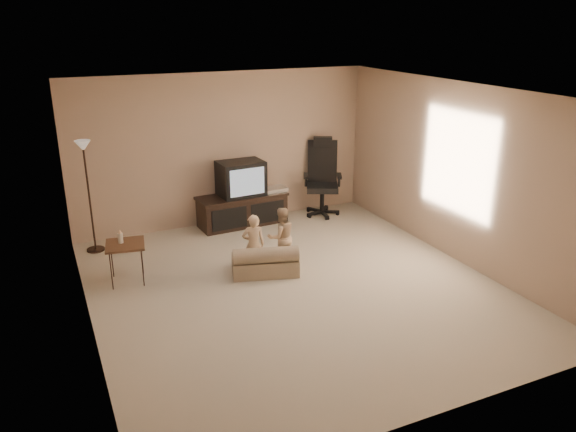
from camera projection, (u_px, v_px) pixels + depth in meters
name	position (u px, v px, depth m)	size (l,w,h in m)	color
floor	(295.00, 287.00, 7.27)	(5.50, 5.50, 0.00)	beige
room_shell	(295.00, 174.00, 6.76)	(5.50, 5.50, 5.50)	silver
tv_stand	(242.00, 199.00, 9.33)	(1.55, 0.65, 1.09)	black
office_chair	(322.00, 187.00, 9.84)	(0.83, 0.84, 1.35)	black
side_table	(125.00, 245.00, 7.27)	(0.56, 0.56, 0.73)	brown
floor_lamp	(86.00, 172.00, 8.01)	(0.26, 0.26, 1.67)	black
child_sofa	(265.00, 262.00, 7.59)	(0.99, 0.73, 0.43)	tan
toddler_left	(254.00, 245.00, 7.52)	(0.31, 0.23, 0.85)	#D4AE84
toddler_right	(281.00, 237.00, 7.80)	(0.41, 0.23, 0.85)	#D4AE84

